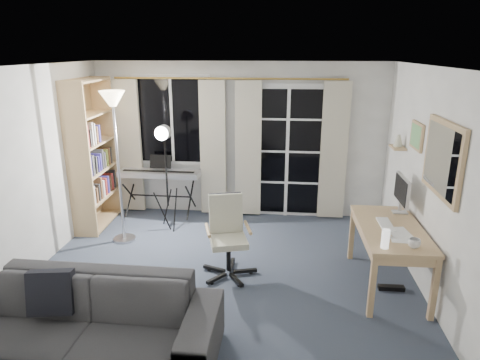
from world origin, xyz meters
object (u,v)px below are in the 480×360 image
Objects in this scene: studio_light at (164,145)px; sofa at (82,310)px; desk at (390,234)px; office_chair at (227,228)px; bookshelf at (90,158)px; mug at (414,242)px; monitor at (402,191)px; torchiere_lamp at (114,122)px; keyboard_piano at (159,174)px.

studio_light is 0.69× the size of sofa.
studio_light reaches higher than sofa.
office_chair is at bearing 175.06° from desk.
bookshelf is 18.64× the size of mug.
studio_light is 3.18m from monitor.
studio_light is 2.86m from sofa.
keyboard_piano is (0.27, 0.93, -0.97)m from torchiere_lamp.
monitor is at bearing 32.58° from sofa.
office_chair is 1.85× the size of monitor.
keyboard_piano is at bearing 73.66° from torchiere_lamp.
sofa is (0.52, -2.32, -1.21)m from torchiere_lamp.
sofa reaches higher than mug.
bookshelf is at bearing -154.52° from keyboard_piano.
bookshelf is 3.11m from sofa.
studio_light is at bearing 116.74° from office_chair.
mug is at bearing 18.52° from sofa.
torchiere_lamp is 2.04m from office_chair.
desk is 11.44× the size of mug.
torchiere_lamp is at bearing -135.79° from studio_light.
sofa is (-1.03, -1.59, -0.11)m from office_chair.
sofa is (-2.86, -1.45, -0.17)m from desk.
keyboard_piano reaches higher than sofa.
desk is (3.10, -1.79, -0.07)m from keyboard_piano.
monitor is 3.64m from sofa.
desk is 0.58× the size of sofa.
keyboard_piano reaches higher than desk.
monitor reaches higher than sofa.
sofa is at bearing -138.45° from office_chair.
torchiere_lamp reaches higher than office_chair.
mug is (1.92, -0.64, 0.21)m from office_chair.
monitor is (0.20, 0.45, 0.36)m from desk.
office_chair reaches higher than sofa.
torchiere_lamp is 0.89× the size of sofa.
studio_light is at bearing 155.25° from desk.
bookshelf is at bearing 112.74° from sofa.
mug is at bearing -34.67° from keyboard_piano.
desk is at bearing -114.24° from monitor.
bookshelf reaches higher than office_chair.
desk is 2.61× the size of monitor.
bookshelf is at bearing 155.43° from mug.
office_chair is 0.41× the size of sofa.
office_chair is 2.09m from monitor.
studio_light reaches higher than office_chair.
studio_light is 13.65× the size of mug.
office_chair is (1.28, -1.65, -0.14)m from keyboard_piano.
sofa is (-3.05, -1.90, -0.53)m from monitor.
studio_light is (1.15, -0.10, 0.25)m from bookshelf.
mug is at bearing -79.33° from desk.
torchiere_lamp reaches higher than keyboard_piano.
torchiere_lamp is 3.64m from desk.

